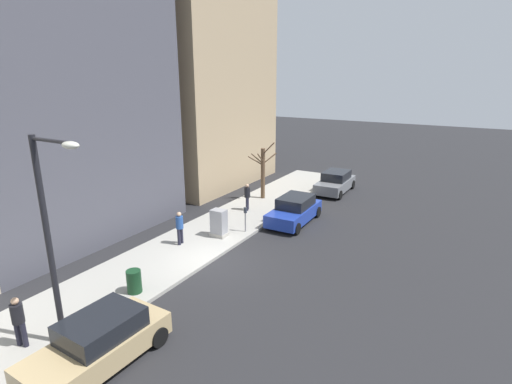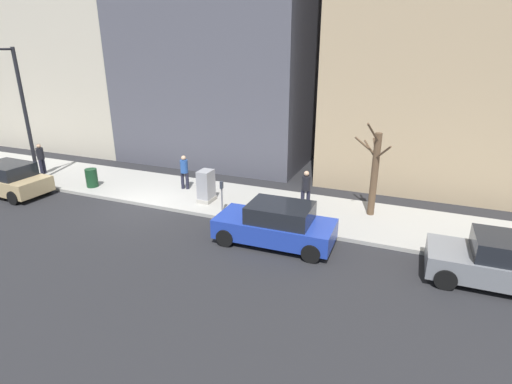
{
  "view_description": "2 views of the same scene",
  "coord_description": "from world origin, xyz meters",
  "px_view_note": "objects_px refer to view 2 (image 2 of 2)",
  "views": [
    {
      "loc": [
        -9.98,
        13.29,
        8.19
      ],
      "look_at": [
        1.22,
        -6.03,
        1.6
      ],
      "focal_mm": 28.0,
      "sensor_mm": 36.0,
      "label": 1
    },
    {
      "loc": [
        -13.23,
        -10.74,
        6.68
      ],
      "look_at": [
        1.09,
        -4.83,
        1.01
      ],
      "focal_mm": 28.0,
      "sensor_mm": 36.0,
      "label": 2
    }
  ],
  "objects_px": {
    "parked_car_tan": "(7,179)",
    "office_block_center": "(233,12)",
    "parking_meter": "(222,194)",
    "pedestrian_near_meter": "(306,187)",
    "parked_car_blue": "(276,225)",
    "bare_tree": "(374,171)",
    "pedestrian_midblock": "(184,170)",
    "parked_car_grey": "(506,263)",
    "pedestrian_far_corner": "(41,157)",
    "trash_bin": "(92,178)",
    "utility_box": "(206,186)",
    "streetlamp": "(19,105)"
  },
  "relations": [
    {
      "from": "parked_car_tan",
      "to": "office_block_center",
      "type": "distance_m",
      "value": 15.78
    },
    {
      "from": "trash_bin",
      "to": "pedestrian_midblock",
      "type": "xyz_separation_m",
      "value": [
        1.47,
        -4.4,
        0.49
      ]
    },
    {
      "from": "pedestrian_midblock",
      "to": "office_block_center",
      "type": "height_order",
      "value": "office_block_center"
    },
    {
      "from": "parked_car_grey",
      "to": "parked_car_tan",
      "type": "xyz_separation_m",
      "value": [
        -0.1,
        20.66,
        0.0
      ]
    },
    {
      "from": "parked_car_tan",
      "to": "office_block_center",
      "type": "height_order",
      "value": "office_block_center"
    },
    {
      "from": "office_block_center",
      "to": "trash_bin",
      "type": "bearing_deg",
      "value": 163.42
    },
    {
      "from": "pedestrian_near_meter",
      "to": "pedestrian_far_corner",
      "type": "xyz_separation_m",
      "value": [
        -0.69,
        14.48,
        0.0
      ]
    },
    {
      "from": "office_block_center",
      "to": "parked_car_grey",
      "type": "bearing_deg",
      "value": -129.91
    },
    {
      "from": "parking_meter",
      "to": "utility_box",
      "type": "bearing_deg",
      "value": 55.05
    },
    {
      "from": "parked_car_grey",
      "to": "parked_car_blue",
      "type": "height_order",
      "value": "same"
    },
    {
      "from": "parked_car_tan",
      "to": "office_block_center",
      "type": "xyz_separation_m",
      "value": [
        12.15,
        -6.26,
        7.9
      ]
    },
    {
      "from": "trash_bin",
      "to": "pedestrian_midblock",
      "type": "relative_size",
      "value": 0.54
    },
    {
      "from": "utility_box",
      "to": "pedestrian_far_corner",
      "type": "distance_m",
      "value": 10.2
    },
    {
      "from": "streetlamp",
      "to": "office_block_center",
      "type": "xyz_separation_m",
      "value": [
        10.76,
        -6.29,
        4.62
      ]
    },
    {
      "from": "parked_car_tan",
      "to": "parked_car_grey",
      "type": "bearing_deg",
      "value": -87.8
    },
    {
      "from": "pedestrian_far_corner",
      "to": "parking_meter",
      "type": "bearing_deg",
      "value": -109.16
    },
    {
      "from": "parked_car_blue",
      "to": "trash_bin",
      "type": "distance_m",
      "value": 10.5
    },
    {
      "from": "parked_car_grey",
      "to": "utility_box",
      "type": "xyz_separation_m",
      "value": [
        2.3,
        11.25,
        0.11
      ]
    },
    {
      "from": "parking_meter",
      "to": "pedestrian_near_meter",
      "type": "xyz_separation_m",
      "value": [
        1.75,
        -3.07,
        0.11
      ]
    },
    {
      "from": "parked_car_tan",
      "to": "pedestrian_near_meter",
      "type": "xyz_separation_m",
      "value": [
        3.3,
        -13.71,
        0.35
      ]
    },
    {
      "from": "utility_box",
      "to": "bare_tree",
      "type": "height_order",
      "value": "bare_tree"
    },
    {
      "from": "parked_car_blue",
      "to": "parked_car_tan",
      "type": "relative_size",
      "value": 0.99
    },
    {
      "from": "parking_meter",
      "to": "streetlamp",
      "type": "relative_size",
      "value": 0.21
    },
    {
      "from": "parked_car_grey",
      "to": "parking_meter",
      "type": "relative_size",
      "value": 3.13
    },
    {
      "from": "utility_box",
      "to": "streetlamp",
      "type": "xyz_separation_m",
      "value": [
        -1.02,
        9.45,
        3.17
      ]
    },
    {
      "from": "streetlamp",
      "to": "trash_bin",
      "type": "height_order",
      "value": "streetlamp"
    },
    {
      "from": "pedestrian_near_meter",
      "to": "pedestrian_far_corner",
      "type": "distance_m",
      "value": 14.5
    },
    {
      "from": "parked_car_blue",
      "to": "office_block_center",
      "type": "relative_size",
      "value": 0.25
    },
    {
      "from": "streetlamp",
      "to": "pedestrian_midblock",
      "type": "height_order",
      "value": "streetlamp"
    },
    {
      "from": "trash_bin",
      "to": "parked_car_blue",
      "type": "bearing_deg",
      "value": -100.75
    },
    {
      "from": "parked_car_blue",
      "to": "pedestrian_far_corner",
      "type": "xyz_separation_m",
      "value": [
        2.57,
        14.32,
        0.35
      ]
    },
    {
      "from": "parked_car_blue",
      "to": "bare_tree",
      "type": "xyz_separation_m",
      "value": [
        3.65,
        -2.82,
        1.25
      ]
    },
    {
      "from": "pedestrian_midblock",
      "to": "office_block_center",
      "type": "distance_m",
      "value": 11.58
    },
    {
      "from": "pedestrian_near_meter",
      "to": "parked_car_blue",
      "type": "bearing_deg",
      "value": -116.22
    },
    {
      "from": "utility_box",
      "to": "streetlamp",
      "type": "distance_m",
      "value": 10.02
    },
    {
      "from": "pedestrian_midblock",
      "to": "parked_car_tan",
      "type": "bearing_deg",
      "value": -165.72
    },
    {
      "from": "parked_car_blue",
      "to": "pedestrian_near_meter",
      "type": "height_order",
      "value": "pedestrian_near_meter"
    },
    {
      "from": "parked_car_blue",
      "to": "pedestrian_midblock",
      "type": "bearing_deg",
      "value": 58.74
    },
    {
      "from": "parked_car_blue",
      "to": "parked_car_tan",
      "type": "distance_m",
      "value": 13.55
    },
    {
      "from": "parked_car_tan",
      "to": "pedestrian_far_corner",
      "type": "distance_m",
      "value": 2.74
    },
    {
      "from": "streetlamp",
      "to": "pedestrian_midblock",
      "type": "bearing_deg",
      "value": -74.76
    },
    {
      "from": "parked_car_blue",
      "to": "office_block_center",
      "type": "distance_m",
      "value": 16.19
    },
    {
      "from": "parking_meter",
      "to": "bare_tree",
      "type": "bearing_deg",
      "value": -69.5
    },
    {
      "from": "parked_car_blue",
      "to": "parking_meter",
      "type": "bearing_deg",
      "value": 61.55
    },
    {
      "from": "parking_meter",
      "to": "office_block_center",
      "type": "height_order",
      "value": "office_block_center"
    },
    {
      "from": "pedestrian_far_corner",
      "to": "office_block_center",
      "type": "xyz_separation_m",
      "value": [
        9.54,
        -7.03,
        7.55
      ]
    },
    {
      "from": "parking_meter",
      "to": "utility_box",
      "type": "xyz_separation_m",
      "value": [
        0.85,
        1.22,
        -0.13
      ]
    },
    {
      "from": "bare_tree",
      "to": "parked_car_blue",
      "type": "bearing_deg",
      "value": 142.36
    },
    {
      "from": "bare_tree",
      "to": "pedestrian_midblock",
      "type": "height_order",
      "value": "bare_tree"
    },
    {
      "from": "parking_meter",
      "to": "pedestrian_near_meter",
      "type": "height_order",
      "value": "pedestrian_near_meter"
    }
  ]
}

